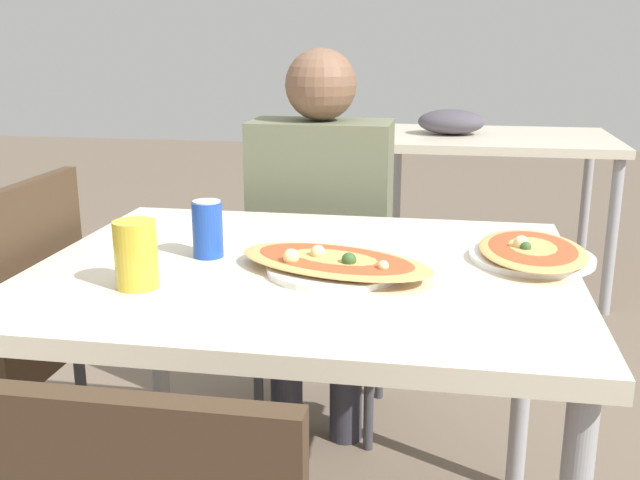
{
  "coord_description": "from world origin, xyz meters",
  "views": [
    {
      "loc": [
        0.29,
        -1.48,
        1.22
      ],
      "look_at": [
        0.03,
        -0.01,
        0.81
      ],
      "focal_mm": 42.0,
      "sensor_mm": 36.0,
      "label": 1
    }
  ],
  "objects_px": {
    "pizza_main": "(334,263)",
    "soda_can": "(208,229)",
    "chair_far_seated": "(326,262)",
    "drink_glass": "(136,254)",
    "chair_side_left": "(2,338)",
    "dining_table": "(305,299)",
    "pizza_second": "(532,252)",
    "person_seated": "(320,213)"
  },
  "relations": [
    {
      "from": "pizza_main",
      "to": "pizza_second",
      "type": "distance_m",
      "value": 0.43
    },
    {
      "from": "dining_table",
      "to": "person_seated",
      "type": "xyz_separation_m",
      "value": [
        -0.08,
        0.67,
        0.03
      ]
    },
    {
      "from": "person_seated",
      "to": "pizza_second",
      "type": "distance_m",
      "value": 0.79
    },
    {
      "from": "chair_side_left",
      "to": "pizza_second",
      "type": "bearing_deg",
      "value": -86.38
    },
    {
      "from": "dining_table",
      "to": "soda_can",
      "type": "height_order",
      "value": "soda_can"
    },
    {
      "from": "chair_side_left",
      "to": "drink_glass",
      "type": "distance_m",
      "value": 0.6
    },
    {
      "from": "dining_table",
      "to": "chair_side_left",
      "type": "bearing_deg",
      "value": 177.09
    },
    {
      "from": "person_seated",
      "to": "drink_glass",
      "type": "height_order",
      "value": "person_seated"
    },
    {
      "from": "chair_far_seated",
      "to": "chair_side_left",
      "type": "distance_m",
      "value": 1.0
    },
    {
      "from": "dining_table",
      "to": "chair_far_seated",
      "type": "bearing_deg",
      "value": 96.11
    },
    {
      "from": "chair_far_seated",
      "to": "drink_glass",
      "type": "distance_m",
      "value": 1.05
    },
    {
      "from": "soda_can",
      "to": "drink_glass",
      "type": "xyz_separation_m",
      "value": [
        -0.07,
        -0.22,
        0.0
      ]
    },
    {
      "from": "pizza_main",
      "to": "soda_can",
      "type": "relative_size",
      "value": 3.74
    },
    {
      "from": "pizza_main",
      "to": "pizza_second",
      "type": "height_order",
      "value": "same"
    },
    {
      "from": "chair_far_seated",
      "to": "soda_can",
      "type": "distance_m",
      "value": 0.83
    },
    {
      "from": "chair_far_seated",
      "to": "soda_can",
      "type": "bearing_deg",
      "value": 79.87
    },
    {
      "from": "dining_table",
      "to": "drink_glass",
      "type": "bearing_deg",
      "value": -146.29
    },
    {
      "from": "chair_side_left",
      "to": "drink_glass",
      "type": "bearing_deg",
      "value": -116.57
    },
    {
      "from": "drink_glass",
      "to": "pizza_main",
      "type": "bearing_deg",
      "value": 23.46
    },
    {
      "from": "soda_can",
      "to": "pizza_second",
      "type": "relative_size",
      "value": 0.36
    },
    {
      "from": "chair_side_left",
      "to": "pizza_main",
      "type": "bearing_deg",
      "value": -95.27
    },
    {
      "from": "dining_table",
      "to": "person_seated",
      "type": "relative_size",
      "value": 0.95
    },
    {
      "from": "dining_table",
      "to": "pizza_second",
      "type": "xyz_separation_m",
      "value": [
        0.48,
        0.12,
        0.09
      ]
    },
    {
      "from": "chair_far_seated",
      "to": "pizza_second",
      "type": "bearing_deg",
      "value": 129.77
    },
    {
      "from": "drink_glass",
      "to": "pizza_second",
      "type": "relative_size",
      "value": 0.38
    },
    {
      "from": "dining_table",
      "to": "person_seated",
      "type": "distance_m",
      "value": 0.68
    },
    {
      "from": "chair_side_left",
      "to": "pizza_second",
      "type": "xyz_separation_m",
      "value": [
        1.23,
        0.08,
        0.26
      ]
    },
    {
      "from": "soda_can",
      "to": "chair_far_seated",
      "type": "bearing_deg",
      "value": 79.87
    },
    {
      "from": "dining_table",
      "to": "chair_far_seated",
      "type": "relative_size",
      "value": 1.25
    },
    {
      "from": "pizza_second",
      "to": "soda_can",
      "type": "bearing_deg",
      "value": -172.78
    },
    {
      "from": "pizza_main",
      "to": "person_seated",
      "type": "bearing_deg",
      "value": 102.16
    },
    {
      "from": "chair_far_seated",
      "to": "chair_side_left",
      "type": "relative_size",
      "value": 1.0
    },
    {
      "from": "chair_far_seated",
      "to": "pizza_second",
      "type": "xyz_separation_m",
      "value": [
        0.56,
        -0.67,
        0.26
      ]
    },
    {
      "from": "person_seated",
      "to": "soda_can",
      "type": "bearing_deg",
      "value": 78.14
    },
    {
      "from": "pizza_main",
      "to": "dining_table",
      "type": "bearing_deg",
      "value": 151.44
    },
    {
      "from": "soda_can",
      "to": "pizza_main",
      "type": "bearing_deg",
      "value": -12.72
    },
    {
      "from": "chair_far_seated",
      "to": "drink_glass",
      "type": "height_order",
      "value": "chair_far_seated"
    },
    {
      "from": "chair_side_left",
      "to": "drink_glass",
      "type": "relative_size",
      "value": 6.89
    },
    {
      "from": "person_seated",
      "to": "soda_can",
      "type": "relative_size",
      "value": 9.48
    },
    {
      "from": "dining_table",
      "to": "soda_can",
      "type": "distance_m",
      "value": 0.26
    },
    {
      "from": "pizza_main",
      "to": "soda_can",
      "type": "height_order",
      "value": "soda_can"
    },
    {
      "from": "chair_far_seated",
      "to": "drink_glass",
      "type": "bearing_deg",
      "value": 78.17
    }
  ]
}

